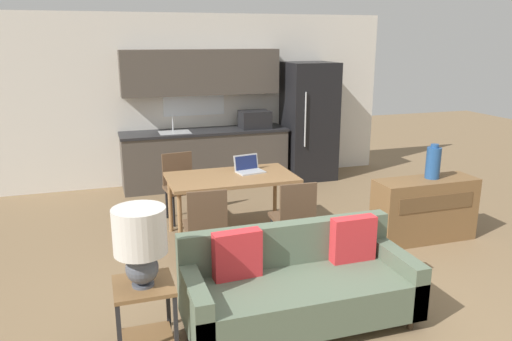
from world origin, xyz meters
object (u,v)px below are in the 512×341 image
object	(u,v)px
refrigerator	(309,121)
vase	(433,162)
dining_chair_far_left	(180,183)
laptop	(249,168)
couch	(297,285)
dining_table	(231,181)
dining_chair_near_right	(294,215)
credenza	(424,209)
table_lamp	(140,239)
side_table	(145,308)
dining_chair_near_left	(206,223)

from	to	relation	value
refrigerator	vase	world-z (taller)	refrigerator
dining_chair_far_left	laptop	world-z (taller)	laptop
couch	dining_chair_far_left	xyz separation A→B (m)	(-0.50, 2.76, 0.16)
dining_table	dining_chair_near_right	size ratio (longest dim) A/B	1.71
dining_table	vase	size ratio (longest dim) A/B	3.68
credenza	laptop	world-z (taller)	laptop
credenza	dining_chair_far_left	xyz separation A→B (m)	(-2.61, 1.58, 0.11)
table_lamp	credenza	size ratio (longest dim) A/B	0.49
side_table	vase	size ratio (longest dim) A/B	1.47
couch	dining_chair_far_left	world-z (taller)	dining_chair_far_left
table_lamp	vase	size ratio (longest dim) A/B	1.46
vase	dining_chair_far_left	bearing A→B (deg)	150.05
side_table	dining_chair_near_left	distance (m)	1.53
dining_chair_near_right	laptop	bearing A→B (deg)	-73.98
dining_table	refrigerator	bearing A→B (deg)	47.83
refrigerator	dining_chair_near_left	world-z (taller)	refrigerator
couch	laptop	distance (m)	2.18
vase	dining_table	bearing A→B (deg)	160.35
dining_table	side_table	bearing A→B (deg)	-120.58
dining_chair_near_left	refrigerator	bearing A→B (deg)	-126.20
side_table	vase	distance (m)	3.72
credenza	vase	size ratio (longest dim) A/B	3.01
laptop	table_lamp	bearing A→B (deg)	-133.95
side_table	table_lamp	xyz separation A→B (m)	(-0.00, -0.02, 0.56)
couch	dining_chair_near_left	world-z (taller)	dining_chair_near_left
dining_chair_near_left	dining_chair_far_left	bearing A→B (deg)	-86.24
dining_table	couch	world-z (taller)	couch
couch	table_lamp	distance (m)	1.41
dining_chair_far_left	dining_table	bearing A→B (deg)	-64.47
laptop	side_table	bearing A→B (deg)	-134.17
vase	dining_chair_near_right	size ratio (longest dim) A/B	0.46
dining_chair_near_right	laptop	xyz separation A→B (m)	(-0.22, 0.93, 0.31)
vase	dining_chair_near_left	xyz separation A→B (m)	(-2.69, 0.03, -0.44)
dining_table	laptop	size ratio (longest dim) A/B	4.13
couch	credenza	xyz separation A→B (m)	(2.10, 1.18, 0.04)
refrigerator	table_lamp	bearing A→B (deg)	-126.74
vase	laptop	bearing A→B (deg)	155.09
table_lamp	credenza	xyz separation A→B (m)	(3.36, 1.30, -0.58)
dining_chair_near_right	vase	bearing A→B (deg)	-176.71
dining_chair_near_left	laptop	bearing A→B (deg)	-126.04
dining_chair_near_right	table_lamp	bearing A→B (deg)	39.93
side_table	dining_chair_near_left	world-z (taller)	dining_chair_near_left
refrigerator	dining_table	xyz separation A→B (m)	(-1.93, -2.13, -0.29)
table_lamp	dining_chair_near_left	bearing A→B (deg)	60.71
dining_table	dining_chair_near_left	world-z (taller)	dining_chair_near_left
table_lamp	laptop	bearing A→B (deg)	56.31
vase	dining_chair_near_left	distance (m)	2.73
refrigerator	dining_chair_near_left	distance (m)	3.80
dining_table	couch	distance (m)	2.03
table_lamp	dining_chair_near_right	distance (m)	2.20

